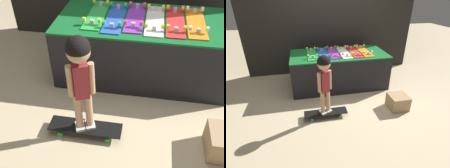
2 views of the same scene
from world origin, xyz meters
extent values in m
plane|color=beige|center=(0.00, 0.00, 0.00)|extent=(16.00, 16.00, 0.00)
cube|color=black|center=(0.00, 1.41, 1.27)|extent=(4.16, 0.10, 2.54)
cube|color=black|center=(0.00, 0.54, 0.36)|extent=(2.00, 0.97, 0.71)
cube|color=#146028|center=(0.00, 0.54, 0.72)|extent=(2.00, 0.97, 0.02)
cube|color=green|center=(-0.56, 0.56, 0.74)|extent=(0.20, 0.76, 0.01)
cube|color=#B7B7BC|center=(-0.56, 0.82, 0.77)|extent=(0.04, 0.04, 0.05)
cylinder|color=yellow|center=(-0.47, 0.82, 0.80)|extent=(0.03, 0.05, 0.05)
cylinder|color=yellow|center=(-0.64, 0.82, 0.80)|extent=(0.03, 0.05, 0.05)
cube|color=#B7B7BC|center=(-0.56, 0.31, 0.77)|extent=(0.04, 0.04, 0.05)
cylinder|color=yellow|center=(-0.47, 0.31, 0.80)|extent=(0.03, 0.05, 0.05)
cylinder|color=yellow|center=(-0.64, 0.31, 0.80)|extent=(0.03, 0.05, 0.05)
cube|color=blue|center=(-0.33, 0.52, 0.74)|extent=(0.20, 0.76, 0.01)
cube|color=#B7B7BC|center=(-0.33, 0.77, 0.77)|extent=(0.04, 0.04, 0.05)
cylinder|color=green|center=(-0.25, 0.77, 0.80)|extent=(0.03, 0.05, 0.05)
cylinder|color=green|center=(-0.42, 0.77, 0.80)|extent=(0.03, 0.05, 0.05)
cube|color=#B7B7BC|center=(-0.33, 0.27, 0.77)|extent=(0.04, 0.04, 0.05)
cylinder|color=green|center=(-0.25, 0.27, 0.80)|extent=(0.03, 0.05, 0.05)
cylinder|color=green|center=(-0.42, 0.27, 0.80)|extent=(0.03, 0.05, 0.05)
cube|color=purple|center=(-0.11, 0.57, 0.74)|extent=(0.20, 0.76, 0.01)
cube|color=#B7B7BC|center=(-0.11, 0.82, 0.77)|extent=(0.04, 0.04, 0.05)
cylinder|color=#D84C4C|center=(-0.03, 0.82, 0.80)|extent=(0.03, 0.05, 0.05)
cylinder|color=#D84C4C|center=(-0.20, 0.82, 0.80)|extent=(0.03, 0.05, 0.05)
cube|color=#B7B7BC|center=(-0.11, 0.32, 0.77)|extent=(0.04, 0.04, 0.05)
cylinder|color=#D84C4C|center=(-0.03, 0.32, 0.80)|extent=(0.03, 0.05, 0.05)
cylinder|color=#D84C4C|center=(-0.20, 0.32, 0.80)|extent=(0.03, 0.05, 0.05)
cube|color=white|center=(0.11, 0.53, 0.74)|extent=(0.20, 0.76, 0.01)
cube|color=#B7B7BC|center=(0.11, 0.78, 0.77)|extent=(0.04, 0.04, 0.05)
cylinder|color=yellow|center=(0.20, 0.78, 0.80)|extent=(0.03, 0.05, 0.05)
cylinder|color=yellow|center=(0.03, 0.78, 0.80)|extent=(0.03, 0.05, 0.05)
cube|color=#B7B7BC|center=(0.11, 0.28, 0.77)|extent=(0.04, 0.04, 0.05)
cylinder|color=yellow|center=(0.20, 0.28, 0.80)|extent=(0.03, 0.05, 0.05)
cylinder|color=yellow|center=(0.03, 0.28, 0.80)|extent=(0.03, 0.05, 0.05)
cube|color=red|center=(0.33, 0.54, 0.74)|extent=(0.20, 0.76, 0.01)
cube|color=#B7B7BC|center=(0.33, 0.79, 0.77)|extent=(0.04, 0.04, 0.05)
cylinder|color=yellow|center=(0.42, 0.79, 0.80)|extent=(0.03, 0.05, 0.05)
cylinder|color=yellow|center=(0.25, 0.79, 0.80)|extent=(0.03, 0.05, 0.05)
cube|color=#B7B7BC|center=(0.33, 0.29, 0.77)|extent=(0.04, 0.04, 0.05)
cylinder|color=yellow|center=(0.42, 0.29, 0.80)|extent=(0.03, 0.05, 0.05)
cylinder|color=yellow|center=(0.25, 0.29, 0.80)|extent=(0.03, 0.05, 0.05)
cube|color=orange|center=(0.56, 0.55, 0.74)|extent=(0.20, 0.76, 0.01)
cube|color=#B7B7BC|center=(0.56, 0.80, 0.77)|extent=(0.04, 0.04, 0.05)
cylinder|color=white|center=(0.64, 0.80, 0.80)|extent=(0.03, 0.05, 0.05)
cylinder|color=white|center=(0.47, 0.80, 0.80)|extent=(0.03, 0.05, 0.05)
cube|color=#B7B7BC|center=(0.56, 0.30, 0.77)|extent=(0.04, 0.04, 0.05)
cylinder|color=white|center=(0.64, 0.30, 0.80)|extent=(0.03, 0.05, 0.05)
cylinder|color=white|center=(0.47, 0.30, 0.80)|extent=(0.03, 0.05, 0.05)
cube|color=black|center=(-0.46, -0.57, 0.08)|extent=(0.72, 0.19, 0.01)
cube|color=#B7B7BC|center=(-0.22, -0.57, 0.05)|extent=(0.04, 0.04, 0.05)
cylinder|color=green|center=(-0.22, -0.48, 0.03)|extent=(0.05, 0.03, 0.05)
cylinder|color=green|center=(-0.22, -0.65, 0.03)|extent=(0.05, 0.03, 0.05)
cube|color=#B7B7BC|center=(-0.69, -0.57, 0.05)|extent=(0.04, 0.04, 0.05)
cylinder|color=green|center=(-0.69, -0.48, 0.03)|extent=(0.05, 0.03, 0.05)
cylinder|color=green|center=(-0.69, -0.65, 0.03)|extent=(0.05, 0.03, 0.05)
cube|color=silver|center=(-0.41, -0.55, 0.11)|extent=(0.13, 0.15, 0.03)
cylinder|color=tan|center=(-0.41, -0.55, 0.32)|extent=(0.07, 0.07, 0.39)
cube|color=silver|center=(-0.50, -0.58, 0.11)|extent=(0.13, 0.15, 0.03)
cylinder|color=tan|center=(-0.50, -0.58, 0.32)|extent=(0.07, 0.07, 0.39)
cube|color=maroon|center=(-0.46, -0.57, 0.66)|extent=(0.15, 0.13, 0.34)
cylinder|color=tan|center=(-0.37, -0.53, 0.67)|extent=(0.06, 0.06, 0.32)
cylinder|color=tan|center=(-0.54, -0.60, 0.67)|extent=(0.06, 0.06, 0.32)
sphere|color=tan|center=(-0.46, -0.57, 0.96)|extent=(0.20, 0.20, 0.20)
sphere|color=black|center=(-0.46, -0.57, 0.98)|extent=(0.20, 0.20, 0.20)
cube|color=tan|center=(0.85, -0.58, 0.13)|extent=(0.32, 0.33, 0.26)
camera|label=1|loc=(0.09, -2.23, 2.04)|focal=42.00mm
camera|label=2|loc=(-0.74, -2.93, 1.88)|focal=28.00mm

